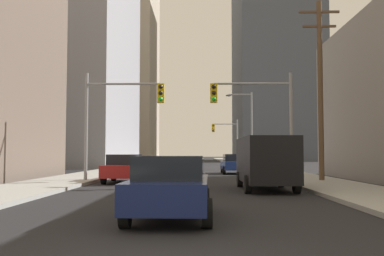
{
  "coord_description": "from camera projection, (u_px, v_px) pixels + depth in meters",
  "views": [
    {
      "loc": [
        0.55,
        -5.16,
        1.58
      ],
      "look_at": [
        0.0,
        31.89,
        3.73
      ],
      "focal_mm": 40.96,
      "sensor_mm": 36.0,
      "label": 1
    }
  ],
  "objects": [
    {
      "name": "traffic_signal_far_right",
      "position": [
        226.0,
        135.0,
        57.01
      ],
      "size": [
        3.42,
        0.44,
        6.0
      ],
      "color": "gray",
      "rests_on": "ground"
    },
    {
      "name": "sedan_red",
      "position": [
        125.0,
        168.0,
        23.79
      ],
      "size": [
        1.95,
        4.25,
        1.52
      ],
      "color": "maroon",
      "rests_on": "ground"
    },
    {
      "name": "building_right_far_highrise",
      "position": [
        274.0,
        56.0,
        98.65
      ],
      "size": [
        17.1,
        26.55,
        46.86
      ],
      "primitive_type": "cube",
      "color": "#4C515B",
      "rests_on": "ground"
    },
    {
      "name": "street_lamp_right",
      "position": [
        247.0,
        123.0,
        42.33
      ],
      "size": [
        2.58,
        0.32,
        7.5
      ],
      "color": "gray",
      "rests_on": "ground"
    },
    {
      "name": "cargo_van_black",
      "position": [
        265.0,
        160.0,
        18.87
      ],
      "size": [
        2.16,
        5.24,
        2.26
      ],
      "color": "black",
      "rests_on": "ground"
    },
    {
      "name": "sidewalk_right",
      "position": [
        248.0,
        165.0,
        54.88
      ],
      "size": [
        3.59,
        160.0,
        0.15
      ],
      "primitive_type": "cube",
      "color": "#9E9E99",
      "rests_on": "ground"
    },
    {
      "name": "traffic_signal_near_left",
      "position": [
        121.0,
        108.0,
        24.0
      ],
      "size": [
        4.37,
        0.44,
        6.0
      ],
      "color": "gray",
      "rests_on": "ground"
    },
    {
      "name": "utility_pole_right",
      "position": [
        320.0,
        86.0,
        23.7
      ],
      "size": [
        2.2,
        0.28,
        9.91
      ],
      "color": "brown",
      "rests_on": "ground"
    },
    {
      "name": "building_left_far_tower",
      "position": [
        106.0,
        49.0,
        100.37
      ],
      "size": [
        22.62,
        22.15,
        51.08
      ],
      "primitive_type": "cube",
      "color": "#B7A893",
      "rests_on": "ground"
    },
    {
      "name": "building_left_mid_office",
      "position": [
        54.0,
        48.0,
        57.77
      ],
      "size": [
        19.42,
        25.25,
        30.9
      ],
      "primitive_type": "cube",
      "color": "#93939E",
      "rests_on": "ground"
    },
    {
      "name": "sedan_navy",
      "position": [
        170.0,
        187.0,
        10.55
      ],
      "size": [
        1.95,
        4.24,
        1.52
      ],
      "color": "#141E4C",
      "rests_on": "ground"
    },
    {
      "name": "traffic_signal_near_right",
      "position": [
        255.0,
        108.0,
        23.89
      ],
      "size": [
        4.5,
        0.44,
        6.0
      ],
      "color": "gray",
      "rests_on": "ground"
    },
    {
      "name": "sedan_blue",
      "position": [
        234.0,
        164.0,
        34.02
      ],
      "size": [
        1.96,
        4.27,
        1.52
      ],
      "color": "navy",
      "rests_on": "ground"
    },
    {
      "name": "sidewalk_left",
      "position": [
        140.0,
        165.0,
        55.09
      ],
      "size": [
        3.59,
        160.0,
        0.15
      ],
      "primitive_type": "cube",
      "color": "#9E9E99",
      "rests_on": "ground"
    }
  ]
}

